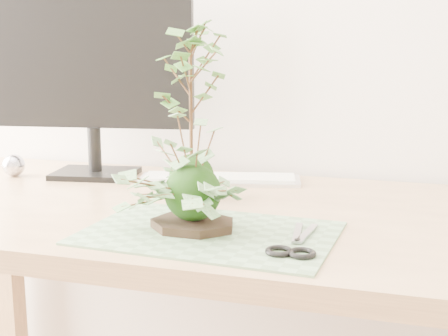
# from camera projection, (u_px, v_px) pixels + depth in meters

# --- Properties ---
(desk) EXTENTS (1.60, 0.70, 0.74)m
(desk) POSITION_uv_depth(u_px,v_px,m) (226.00, 250.00, 1.26)
(desk) COLOR tan
(desk) RESTS_ON ground_plane
(cutting_mat) EXTENTS (0.44, 0.31, 0.00)m
(cutting_mat) POSITION_uv_depth(u_px,v_px,m) (209.00, 233.00, 1.07)
(cutting_mat) COLOR #5A7D55
(cutting_mat) RESTS_ON desk
(stone_dish) EXTENTS (0.16, 0.16, 0.01)m
(stone_dish) POSITION_uv_depth(u_px,v_px,m) (193.00, 224.00, 1.09)
(stone_dish) COLOR black
(stone_dish) RESTS_ON cutting_mat
(ivy_kokedama) EXTENTS (0.35, 0.35, 0.20)m
(ivy_kokedama) POSITION_uv_depth(u_px,v_px,m) (193.00, 166.00, 1.07)
(ivy_kokedama) COLOR black
(ivy_kokedama) RESTS_ON stone_dish
(maple_kokedama) EXTENTS (0.22, 0.22, 0.40)m
(maple_kokedama) POSITION_uv_depth(u_px,v_px,m) (190.00, 66.00, 1.26)
(maple_kokedama) COLOR black
(maple_kokedama) RESTS_ON desk
(keyboard) EXTENTS (0.40, 0.19, 0.01)m
(keyboard) POSITION_uv_depth(u_px,v_px,m) (219.00, 179.00, 1.47)
(keyboard) COLOR silver
(keyboard) RESTS_ON desk
(monitor) EXTENTS (0.49, 0.17, 0.43)m
(monitor) POSITION_uv_depth(u_px,v_px,m) (93.00, 74.00, 1.49)
(monitor) COLOR black
(monitor) RESTS_ON desk
(foil_ball) EXTENTS (0.05, 0.05, 0.05)m
(foil_ball) POSITION_uv_depth(u_px,v_px,m) (14.00, 165.00, 1.53)
(foil_ball) COLOR silver
(foil_ball) RESTS_ON desk
(scissors) EXTENTS (0.08, 0.18, 0.01)m
(scissors) POSITION_uv_depth(u_px,v_px,m) (293.00, 248.00, 0.98)
(scissors) COLOR gray
(scissors) RESTS_ON cutting_mat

